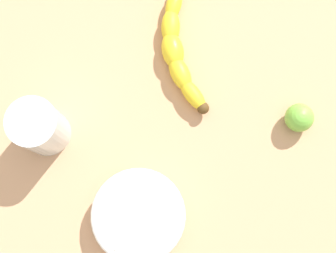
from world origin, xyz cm
name	(u,v)px	position (x,y,z in cm)	size (l,w,h in cm)	color
wooden_tabletop	(118,81)	(0.00, 0.00, 1.50)	(120.00, 120.00, 3.00)	tan
banana	(178,50)	(1.21, 10.43, 4.72)	(20.86, 9.70, 3.44)	yellow
smoothie_glass	(40,128)	(2.34, -13.47, 7.64)	(7.20, 7.20, 9.39)	silver
ceramic_bowl	(139,216)	(20.39, -7.39, 5.32)	(13.65, 13.65, 3.83)	white
lime_fruit	(299,118)	(19.94, 20.76, 5.19)	(4.38, 4.38, 4.38)	#75C142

